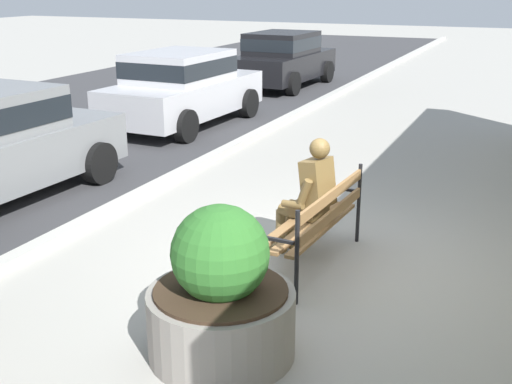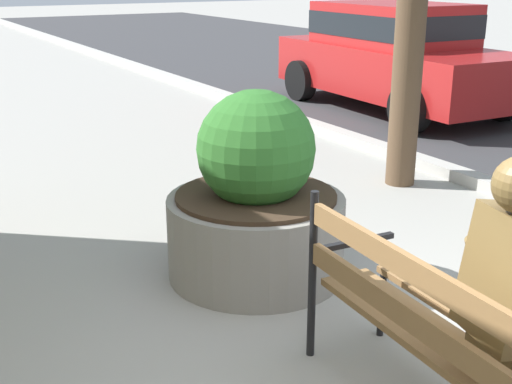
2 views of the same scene
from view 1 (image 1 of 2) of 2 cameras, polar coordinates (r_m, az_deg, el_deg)
name	(u,v)px [view 1 (image 1 of 2)]	position (r m, az deg, el deg)	size (l,w,h in m)	color
ground_plane	(307,262)	(7.16, 4.57, -6.16)	(80.00, 80.00, 0.00)	#9E9B93
curb_stone	(92,219)	(8.45, -14.31, -2.35)	(60.00, 0.20, 0.12)	#B2AFA8
park_bench	(317,219)	(6.85, 5.41, -2.40)	(1.83, 0.65, 0.95)	olive
bronze_statue_seated	(307,198)	(7.10, 4.53, -0.57)	(0.77, 0.80, 1.37)	brown
concrete_planter	(221,297)	(5.28, -3.11, -9.26)	(1.21, 1.21, 1.29)	gray
parked_car_silver	(182,86)	(13.78, -6.51, 9.27)	(4.16, 2.05, 1.56)	#B7B7BC
parked_car_black	(283,58)	(18.95, 2.43, 11.77)	(4.16, 2.05, 1.56)	black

